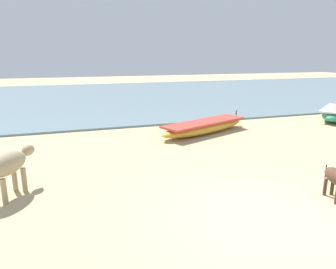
# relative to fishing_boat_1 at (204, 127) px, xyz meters

# --- Properties ---
(ground) EXTENTS (80.00, 80.00, 0.00)m
(ground) POSITION_rel_fishing_boat_1_xyz_m (-1.53, -6.24, -0.25)
(ground) COLOR tan
(sea_water) EXTENTS (60.00, 20.00, 0.08)m
(sea_water) POSITION_rel_fishing_boat_1_xyz_m (-1.53, 11.76, -0.21)
(sea_water) COLOR slate
(sea_water) RESTS_ON ground
(fishing_boat_1) EXTENTS (4.19, 2.42, 0.66)m
(fishing_boat_1) POSITION_rel_fishing_boat_1_xyz_m (0.00, 0.00, 0.00)
(fishing_boat_1) COLOR gold
(fishing_boat_1) RESTS_ON ground
(cow_adult_dun) EXTENTS (0.98, 1.38, 0.96)m
(cow_adult_dun) POSITION_rel_fishing_boat_1_xyz_m (-6.13, -3.71, 0.44)
(cow_adult_dun) COLOR tan
(cow_adult_dun) RESTS_ON ground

